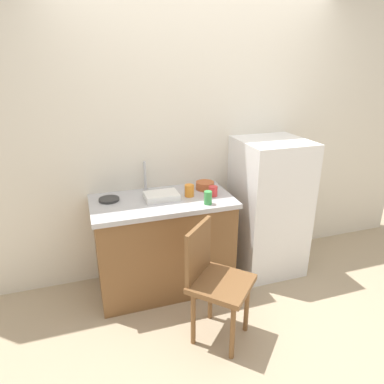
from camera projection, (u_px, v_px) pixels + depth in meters
ground_plane at (237, 320)px, 2.79m from camera, size 8.00×8.00×0.00m
back_wall at (197, 139)px, 3.22m from camera, size 4.80×0.10×2.54m
cabinet_base at (164, 246)px, 3.09m from camera, size 1.15×0.60×0.82m
countertop at (162, 201)px, 2.94m from camera, size 1.19×0.64×0.04m
faucet at (145, 176)px, 3.08m from camera, size 0.02×0.02×0.27m
refrigerator at (268, 207)px, 3.31m from camera, size 0.60×0.60×1.29m
chair at (214, 278)px, 2.48m from camera, size 0.57×0.57×0.89m
dish_tray at (161, 196)px, 2.93m from camera, size 0.28×0.20×0.05m
terracotta_bowl at (205, 185)px, 3.14m from camera, size 0.16×0.16×0.07m
hotplate at (109, 199)px, 2.89m from camera, size 0.17×0.17×0.02m
cup_orange at (189, 191)px, 2.97m from camera, size 0.08×0.08×0.10m
cup_red at (213, 191)px, 2.98m from camera, size 0.08×0.08×0.09m
cup_green at (208, 198)px, 2.81m from camera, size 0.06×0.06×0.11m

